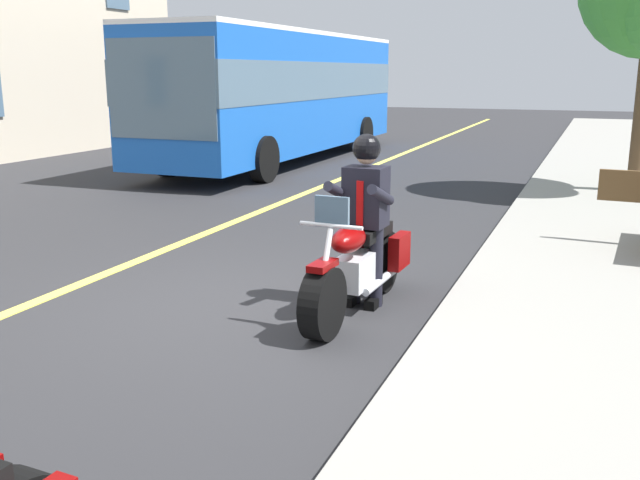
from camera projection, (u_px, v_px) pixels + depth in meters
ground_plane at (235, 308)px, 7.12m from camera, size 80.00×80.00×0.00m
lane_center_stripe at (76, 286)px, 7.84m from camera, size 60.00×0.16×0.01m
motorcycle_main at (358, 267)px, 6.95m from camera, size 2.22×0.65×1.26m
rider_main at (365, 205)px, 6.98m from camera, size 0.64×0.56×1.74m
bus_near at (282, 89)px, 18.36m from camera, size 11.05×2.70×3.30m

